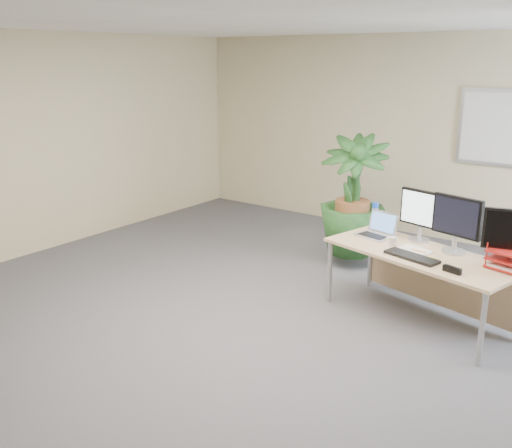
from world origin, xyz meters
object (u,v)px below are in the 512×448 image
Objects in this scene: monitor_left at (421,212)px; monitor_right at (457,221)px; desk at (426,265)px; floor_plant at (352,204)px; laptop at (378,230)px.

monitor_right is (0.38, -0.15, 0.01)m from monitor_left.
monitor_left is at bearing 125.66° from desk.
desk is 3.73× the size of monitor_left.
floor_plant reaches higher than laptop.
laptop is at bearing 176.16° from monitor_right.
laptop reaches higher than desk.
floor_plant is 3.00× the size of monitor_left.
monitor_right reaches higher than desk.
monitor_left is (-0.17, 0.23, 0.43)m from desk.
desk is at bearing -35.81° from floor_plant.
monitor_right is (0.22, 0.09, 0.44)m from desk.
floor_plant reaches higher than monitor_right.
floor_plant is 1.26m from monitor_left.
desk is 3.55× the size of monitor_right.
laptop is at bearing 166.18° from desk.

